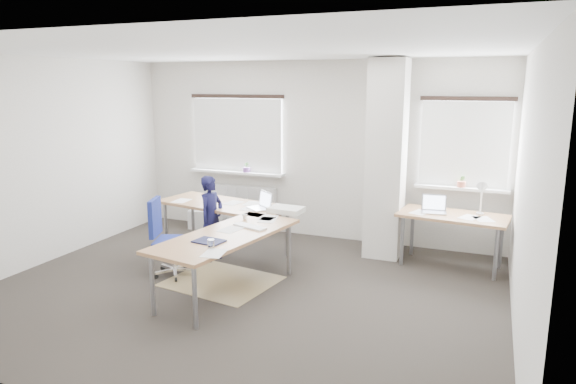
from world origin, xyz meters
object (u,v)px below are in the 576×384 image
at_px(desk_side, 453,218).
at_px(person, 212,218).
at_px(task_chair, 171,254).
at_px(desk_main, 229,220).

bearing_deg(desk_side, person, -156.18).
bearing_deg(person, desk_side, -64.77).
xyz_separation_m(desk_side, person, (-3.15, -0.96, -0.08)).
height_order(desk_side, task_chair, desk_side).
relative_size(desk_main, person, 2.48).
distance_m(desk_main, person, 0.53).
relative_size(desk_side, person, 1.23).
xyz_separation_m(desk_main, desk_side, (2.71, 1.24, -0.01)).
xyz_separation_m(desk_side, task_chair, (-3.34, -1.68, -0.40)).
relative_size(task_chair, person, 0.84).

